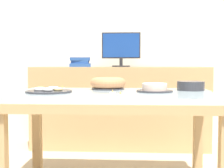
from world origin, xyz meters
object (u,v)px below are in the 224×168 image
cake_chocolate_round (155,88)px  tealight_right_edge (62,89)px  plate_stack (191,86)px  tealight_near_front (162,88)px  pastry_platter (48,91)px  tealight_near_cakes (212,94)px  tealight_left_edge (120,95)px  book_stack (80,62)px  tealight_centre (113,93)px  computer_monitor (121,50)px  cake_golden_bundt (108,83)px

cake_chocolate_round → tealight_right_edge: bearing=169.1°
plate_stack → tealight_near_front: 0.24m
plate_stack → pastry_platter: bearing=-166.9°
cake_chocolate_round → tealight_right_edge: (-0.71, 0.14, -0.02)m
cake_chocolate_round → tealight_near_cakes: size_ratio=6.60×
plate_stack → tealight_left_edge: (-0.53, -0.51, -0.02)m
tealight_left_edge → tealight_near_cakes: same height
book_stack → tealight_right_edge: book_stack is taller
tealight_centre → tealight_left_edge: 0.15m
plate_stack → tealight_near_front: plate_stack is taller
computer_monitor → book_stack: size_ratio=1.66×
book_stack → tealight_near_front: (0.82, -0.88, -0.21)m
tealight_near_front → computer_monitor: bearing=112.5°
computer_monitor → tealight_near_front: 1.02m
computer_monitor → plate_stack: computer_monitor is taller
pastry_platter → tealight_near_cakes: (1.12, -0.13, -0.00)m
tealight_right_edge → tealight_near_front: (0.80, 0.13, 0.00)m
book_stack → cake_golden_bundt: size_ratio=0.90×
computer_monitor → tealight_left_edge: size_ratio=10.60×
cake_golden_bundt → tealight_right_edge: size_ratio=7.14×
pastry_platter → tealight_left_edge: bearing=-27.2°
cake_chocolate_round → cake_golden_bundt: bearing=149.4°
pastry_platter → plate_stack: plate_stack is taller
pastry_platter → tealight_near_cakes: bearing=-6.7°
tealight_centre → tealight_near_cakes: (0.65, 0.00, 0.00)m
tealight_centre → tealight_near_cakes: same height
tealight_left_edge → tealight_near_cakes: size_ratio=1.00×
tealight_near_cakes → cake_chocolate_round: bearing=147.7°
plate_stack → tealight_near_front: size_ratio=5.25×
tealight_left_edge → book_stack: bearing=108.1°
tealight_near_cakes → book_stack: bearing=128.4°
computer_monitor → tealight_centre: (-0.01, -1.38, -0.35)m
pastry_platter → tealight_near_front: (0.85, 0.36, -0.00)m
cake_golden_bundt → tealight_near_cakes: size_ratio=7.14×
tealight_centre → tealight_left_edge: bearing=-68.0°
cake_golden_bundt → tealight_centre: cake_golden_bundt is taller
cake_golden_bundt → pastry_platter: 0.51m
tealight_right_edge → tealight_left_edge: same height
cake_chocolate_round → tealight_left_edge: bearing=-123.3°
tealight_right_edge → tealight_centre: size_ratio=1.00×
book_stack → pastry_platter: (-0.03, -1.25, -0.21)m
tealight_centre → tealight_right_edge: bearing=138.9°
book_stack → tealight_left_edge: (0.50, -1.52, -0.21)m
computer_monitor → tealight_left_edge: bearing=-88.4°
computer_monitor → cake_golden_bundt: size_ratio=1.48×
plate_stack → computer_monitor: bearing=119.7°
tealight_right_edge → book_stack: bearing=91.3°
cake_golden_bundt → plate_stack: size_ratio=1.36×
computer_monitor → tealight_near_front: computer_monitor is taller
tealight_centre → computer_monitor: bearing=89.5°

